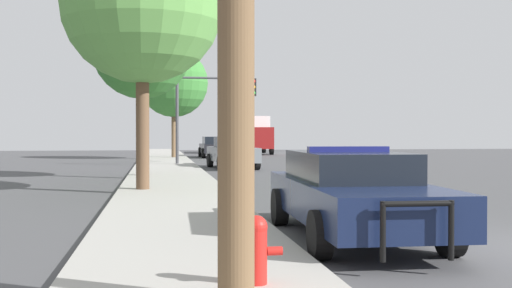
% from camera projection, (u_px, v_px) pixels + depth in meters
% --- Properties ---
extents(sidewalk_left, '(3.00, 110.00, 0.13)m').
position_uv_depth(sidewalk_left, '(190.00, 256.00, 8.41)').
color(sidewalk_left, '#A3A099').
rests_on(sidewalk_left, ground_plane).
extents(police_car, '(2.15, 5.44, 1.46)m').
position_uv_depth(police_car, '(351.00, 192.00, 10.25)').
color(police_car, '#141E3D').
rests_on(police_car, ground_plane).
extents(fire_hydrant, '(0.55, 0.24, 0.71)m').
position_uv_depth(fire_hydrant, '(256.00, 248.00, 6.57)').
color(fire_hydrant, red).
rests_on(fire_hydrant, sidewalk_left).
extents(traffic_light, '(4.12, 0.35, 4.51)m').
position_uv_depth(traffic_light, '(211.00, 100.00, 32.67)').
color(traffic_light, '#424247').
rests_on(traffic_light, sidewalk_left).
extents(car_background_distant, '(1.94, 4.32, 1.43)m').
position_uv_depth(car_background_distant, '(214.00, 147.00, 44.13)').
color(car_background_distant, black).
rests_on(car_background_distant, ground_plane).
extents(car_background_midblock, '(2.21, 4.71, 1.48)m').
position_uv_depth(car_background_midblock, '(233.00, 152.00, 30.36)').
color(car_background_midblock, slate).
rests_on(car_background_midblock, ground_plane).
extents(box_truck, '(2.89, 7.89, 3.03)m').
position_uv_depth(box_truck, '(252.00, 134.00, 52.42)').
color(box_truck, maroon).
rests_on(box_truck, ground_plane).
extents(tree_sidewalk_mid, '(3.63, 3.63, 6.43)m').
position_uv_depth(tree_sidewalk_mid, '(142.00, 50.00, 23.52)').
color(tree_sidewalk_mid, brown).
rests_on(tree_sidewalk_mid, sidewalk_left).
extents(tree_sidewalk_near, '(4.49, 4.49, 7.40)m').
position_uv_depth(tree_sidewalk_near, '(142.00, 3.00, 17.64)').
color(tree_sidewalk_near, brown).
rests_on(tree_sidewalk_near, sidewalk_left).
extents(tree_sidewalk_far, '(4.41, 4.41, 6.99)m').
position_uv_depth(tree_sidewalk_far, '(174.00, 83.00, 41.07)').
color(tree_sidewalk_far, brown).
rests_on(tree_sidewalk_far, sidewalk_left).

